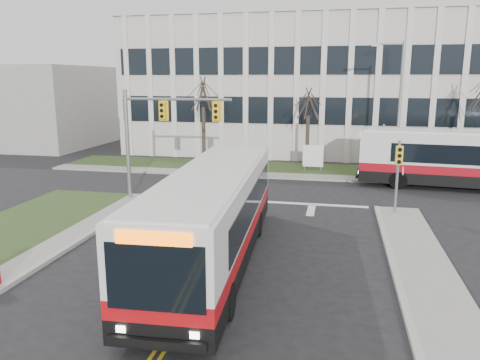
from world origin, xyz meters
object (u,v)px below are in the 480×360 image
directory_sign (313,156)px  bus_cross (470,161)px  streetlight (397,103)px  bus_main (213,218)px

directory_sign → bus_cross: 10.46m
streetlight → directory_sign: bearing=166.8°
bus_cross → streetlight: bearing=-111.8°
directory_sign → bus_cross: (9.84, -3.50, 0.60)m
streetlight → bus_cross: 5.93m
bus_main → directory_sign: bearing=78.8°
directory_sign → streetlight: bearing=-13.2°
streetlight → bus_main: 19.29m
bus_main → bus_cross: 19.46m
streetlight → directory_sign: 6.96m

